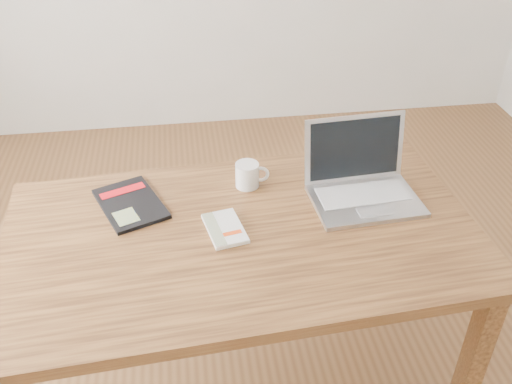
{
  "coord_description": "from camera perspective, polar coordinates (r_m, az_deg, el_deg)",
  "views": [
    {
      "loc": [
        -0.28,
        -1.53,
        1.84
      ],
      "look_at": [
        -0.08,
        -0.11,
        0.85
      ],
      "focal_mm": 40.0,
      "sensor_mm": 36.0,
      "label": 1
    }
  ],
  "objects": [
    {
      "name": "room",
      "position": [
        1.62,
        -0.05,
        17.17
      ],
      "size": [
        4.04,
        4.04,
        2.7
      ],
      "color": "brown",
      "rests_on": "ground"
    },
    {
      "name": "desk",
      "position": [
        1.81,
        -1.31,
        -6.14
      ],
      "size": [
        1.5,
        0.92,
        0.75
      ],
      "rotation": [
        0.0,
        0.0,
        0.07
      ],
      "color": "#543419",
      "rests_on": "ground"
    },
    {
      "name": "white_guidebook",
      "position": [
        1.75,
        -3.14,
        -3.67
      ],
      "size": [
        0.14,
        0.19,
        0.02
      ],
      "rotation": [
        0.0,
        0.0,
        0.2
      ],
      "color": "silver",
      "rests_on": "desk"
    },
    {
      "name": "black_guidebook",
      "position": [
        1.9,
        -12.45,
        -1.15
      ],
      "size": [
        0.26,
        0.31,
        0.01
      ],
      "rotation": [
        0.0,
        0.0,
        0.39
      ],
      "color": "black",
      "rests_on": "desk"
    },
    {
      "name": "laptop",
      "position": [
        1.91,
        10.51,
        1.03
      ],
      "size": [
        0.36,
        0.3,
        0.24
      ],
      "rotation": [
        0.0,
        0.0,
        0.07
      ],
      "color": "silver",
      "rests_on": "desk"
    },
    {
      "name": "coffee_mug",
      "position": [
        1.93,
        -0.8,
        1.76
      ],
      "size": [
        0.12,
        0.08,
        0.09
      ],
      "rotation": [
        0.0,
        0.0,
        -0.04
      ],
      "color": "white",
      "rests_on": "desk"
    }
  ]
}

